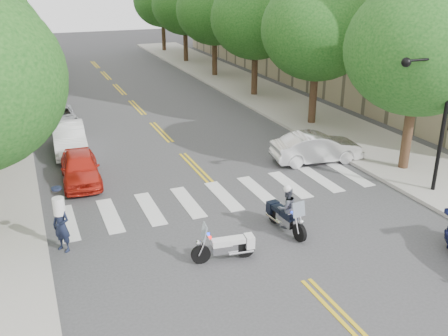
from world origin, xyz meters
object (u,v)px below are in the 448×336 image
motorcycle_police (286,210)px  officer_standing (61,226)px  convertible (317,148)px  motorcycle_parked (229,246)px

motorcycle_police → officer_standing: bearing=-17.7°
officer_standing → convertible: officer_standing is taller
convertible → motorcycle_police: bearing=147.1°
officer_standing → convertible: 12.79m
motorcycle_parked → convertible: bearing=-41.4°
motorcycle_parked → officer_standing: 5.49m
officer_standing → convertible: (12.16, 3.95, -0.20)m
motorcycle_parked → officer_standing: officer_standing is taller
motorcycle_police → convertible: motorcycle_police is taller
motorcycle_parked → motorcycle_police: bearing=-62.0°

